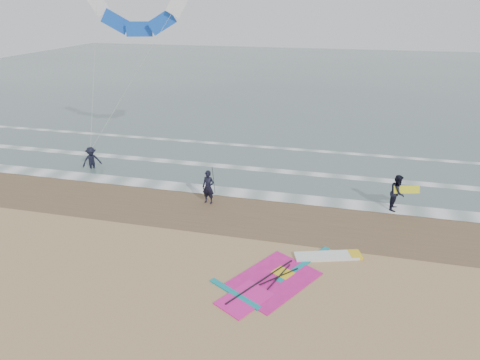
% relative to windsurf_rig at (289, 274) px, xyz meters
% --- Properties ---
extents(ground, '(120.00, 120.00, 0.00)m').
position_rel_windsurf_rig_xyz_m(ground, '(-1.69, -1.24, -0.04)').
color(ground, tan).
rests_on(ground, ground).
extents(sea_water, '(120.00, 80.00, 0.02)m').
position_rel_windsurf_rig_xyz_m(sea_water, '(-1.69, 46.76, -0.02)').
color(sea_water, '#47605E').
rests_on(sea_water, ground).
extents(wet_sand_band, '(120.00, 5.00, 0.01)m').
position_rel_windsurf_rig_xyz_m(wet_sand_band, '(-1.69, 4.76, -0.03)').
color(wet_sand_band, brown).
rests_on(wet_sand_band, ground).
extents(foam_waterline, '(120.00, 9.15, 0.02)m').
position_rel_windsurf_rig_xyz_m(foam_waterline, '(-1.69, 9.21, -0.01)').
color(foam_waterline, white).
rests_on(foam_waterline, ground).
extents(windsurf_rig, '(5.73, 5.43, 0.14)m').
position_rel_windsurf_rig_xyz_m(windsurf_rig, '(0.00, 0.00, 0.00)').
color(windsurf_rig, white).
rests_on(windsurf_rig, ground).
extents(person_standing, '(0.72, 0.52, 1.82)m').
position_rel_windsurf_rig_xyz_m(person_standing, '(-5.04, 5.40, 0.87)').
color(person_standing, black).
rests_on(person_standing, ground).
extents(person_walking, '(0.93, 1.07, 1.88)m').
position_rel_windsurf_rig_xyz_m(person_walking, '(4.52, 7.00, 0.91)').
color(person_walking, black).
rests_on(person_walking, ground).
extents(person_wading, '(1.31, 1.29, 1.81)m').
position_rel_windsurf_rig_xyz_m(person_wading, '(-13.76, 8.36, 0.87)').
color(person_wading, black).
rests_on(person_wading, ground).
extents(held_pole, '(0.17, 0.86, 1.82)m').
position_rel_windsurf_rig_xyz_m(held_pole, '(-4.74, 5.40, 1.30)').
color(held_pole, black).
rests_on(held_pole, ground).
extents(carried_kiteboard, '(1.30, 0.51, 0.39)m').
position_rel_windsurf_rig_xyz_m(carried_kiteboard, '(4.92, 6.90, 1.16)').
color(carried_kiteboard, yellow).
rests_on(carried_kiteboard, ground).
extents(surf_kite, '(6.77, 3.07, 9.54)m').
position_rel_windsurf_rig_xyz_m(surf_kite, '(-11.06, 11.09, 9.04)').
color(surf_kite, white).
rests_on(surf_kite, ground).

